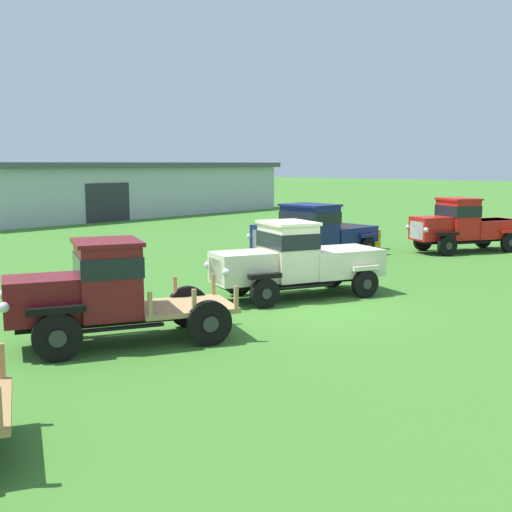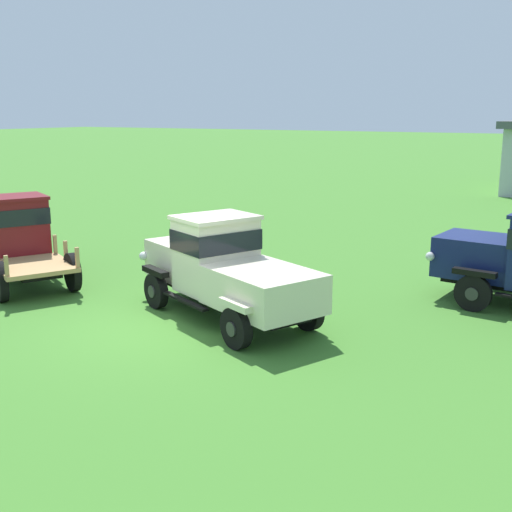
% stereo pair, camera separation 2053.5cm
% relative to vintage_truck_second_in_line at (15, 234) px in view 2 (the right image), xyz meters
% --- Properties ---
extents(ground_plane, '(240.00, 240.00, 0.00)m').
position_rel_vintage_truck_second_in_line_xyz_m(ground_plane, '(5.50, -1.17, -1.12)').
color(ground_plane, '#3D7528').
extents(vintage_truck_second_in_line, '(4.73, 3.41, 2.12)m').
position_rel_vintage_truck_second_in_line_xyz_m(vintage_truck_second_in_line, '(0.00, 0.00, 0.00)').
color(vintage_truck_second_in_line, black).
rests_on(vintage_truck_second_in_line, ground).
extents(vintage_truck_midrow_center, '(5.01, 3.32, 2.08)m').
position_rel_vintage_truck_second_in_line_xyz_m(vintage_truck_midrow_center, '(6.32, -0.06, -0.09)').
color(vintage_truck_midrow_center, black).
rests_on(vintage_truck_midrow_center, ground).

